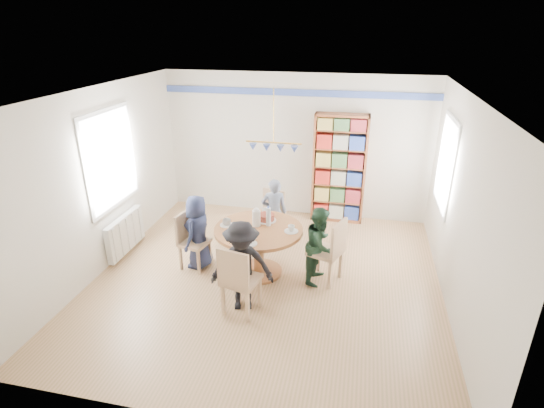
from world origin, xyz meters
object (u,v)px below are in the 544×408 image
(dining_table, at_px, (259,240))
(chair_far, at_px, (271,215))
(radiator, at_px, (126,234))
(person_right, at_px, (320,245))
(person_near, at_px, (242,266))
(person_left, at_px, (198,232))
(bookshelf, at_px, (339,170))
(chair_right, at_px, (331,249))
(person_far, at_px, (274,212))
(chair_near, at_px, (238,278))
(chair_left, at_px, (190,238))

(dining_table, distance_m, chair_far, 1.02)
(radiator, relative_size, person_right, 0.87)
(person_near, bearing_deg, chair_far, 77.63)
(person_left, distance_m, bookshelf, 2.95)
(chair_right, distance_m, person_far, 1.41)
(chair_near, bearing_deg, radiator, 152.80)
(chair_right, height_order, person_left, person_left)
(radiator, height_order, chair_left, chair_left)
(dining_table, height_order, chair_left, chair_left)
(chair_right, bearing_deg, bookshelf, 91.52)
(radiator, relative_size, chair_far, 1.08)
(person_near, bearing_deg, person_left, 123.96)
(chair_near, bearing_deg, bookshelf, 72.30)
(person_left, height_order, person_far, person_far)
(chair_far, xyz_separation_m, person_near, (0.03, -1.89, 0.12))
(person_right, bearing_deg, chair_right, -85.68)
(dining_table, relative_size, person_right, 1.13)
(chair_near, distance_m, person_left, 1.39)
(dining_table, bearing_deg, chair_left, -178.08)
(radiator, relative_size, chair_near, 1.01)
(person_far, bearing_deg, dining_table, 74.31)
(person_right, bearing_deg, radiator, 97.77)
(radiator, distance_m, bookshelf, 3.91)
(chair_near, xyz_separation_m, bookshelf, (1.02, 3.20, 0.46))
(chair_right, distance_m, chair_far, 1.50)
(person_right, bearing_deg, chair_far, 52.99)
(chair_far, height_order, person_left, person_left)
(dining_table, distance_m, bookshelf, 2.43)
(chair_near, bearing_deg, person_near, 85.55)
(person_left, xyz_separation_m, person_right, (1.86, -0.00, -0.01))
(radiator, relative_size, chair_right, 1.01)
(radiator, xyz_separation_m, dining_table, (2.27, -0.13, 0.21))
(chair_left, height_order, person_far, person_far)
(chair_near, height_order, bookshelf, bookshelf)
(chair_far, bearing_deg, chair_left, -134.45)
(radiator, bearing_deg, dining_table, -3.38)
(person_right, xyz_separation_m, person_far, (-0.88, 0.94, 0.01))
(dining_table, height_order, bookshelf, bookshelf)
(radiator, xyz_separation_m, chair_near, (2.25, -1.16, 0.19))
(chair_right, relative_size, person_far, 0.84)
(chair_right, height_order, chair_far, chair_right)
(chair_near, bearing_deg, chair_right, 43.13)
(radiator, height_order, chair_right, chair_right)
(chair_near, height_order, person_right, person_right)
(radiator, xyz_separation_m, person_right, (3.17, -0.13, 0.23))
(bookshelf, bearing_deg, chair_right, -88.48)
(dining_table, distance_m, chair_right, 1.06)
(chair_left, height_order, person_right, person_right)
(chair_left, xyz_separation_m, person_far, (1.10, 0.98, 0.10))
(person_right, bearing_deg, person_near, 143.70)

